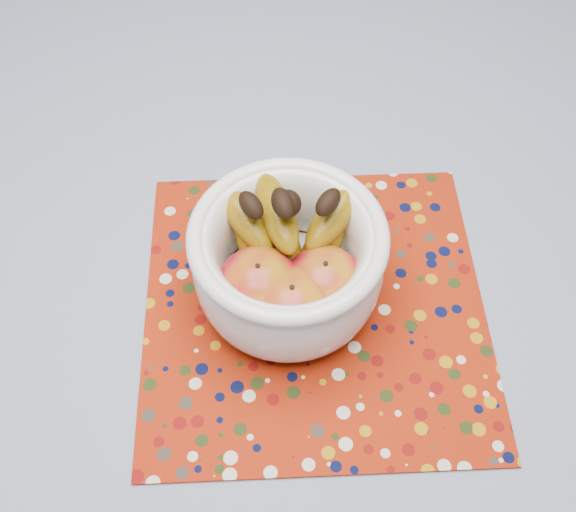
% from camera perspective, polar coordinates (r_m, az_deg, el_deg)
% --- Properties ---
extents(table, '(1.20, 1.20, 0.75)m').
position_cam_1_polar(table, '(0.89, -3.06, -1.09)').
color(table, brown).
rests_on(table, ground).
extents(tablecloth, '(1.32, 1.32, 0.01)m').
position_cam_1_polar(tablecloth, '(0.82, -3.31, 1.99)').
color(tablecloth, slate).
rests_on(tablecloth, table).
extents(placemat, '(0.39, 0.39, 0.00)m').
position_cam_1_polar(placemat, '(0.76, 2.27, -4.27)').
color(placemat, maroon).
rests_on(placemat, tablecloth).
extents(fruit_bowl, '(0.22, 0.20, 0.16)m').
position_cam_1_polar(fruit_bowl, '(0.70, 0.05, -0.21)').
color(fruit_bowl, white).
rests_on(fruit_bowl, placemat).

